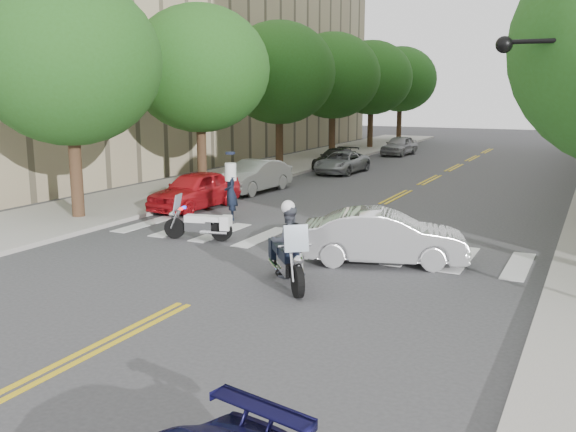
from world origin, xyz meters
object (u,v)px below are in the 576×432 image
Objects in this scene: motorcycle_police at (288,247)px; officer_standing at (231,193)px; motorcycle_parked at (204,224)px; convertible at (384,237)px.

officer_standing is (-5.30, 6.18, 0.07)m from motorcycle_police.
officer_standing reaches higher than motorcycle_parked.
motorcycle_parked is 0.50× the size of convertible.
convertible is (5.88, -0.16, 0.23)m from motorcycle_parked.
officer_standing is at bearing 46.17° from convertible.
officer_standing is (-0.90, 3.14, 0.49)m from motorcycle_parked.
motorcycle_parked is at bearing 70.54° from convertible.
motorcycle_parked is 5.89m from convertible.
motorcycle_parked is at bearing -73.81° from motorcycle_police.
motorcycle_parked is 3.30m from officer_standing.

